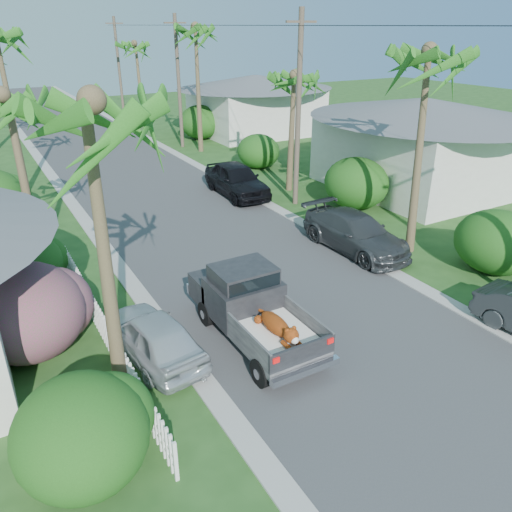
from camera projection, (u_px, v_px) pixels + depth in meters
ground at (398, 383)px, 12.69m from camera, size 120.00×120.00×0.00m
road at (120, 165)px, 32.34m from camera, size 8.00×100.00×0.02m
curb_left at (50, 174)px, 30.39m from camera, size 0.60×100.00×0.06m
curb_right at (182, 157)px, 34.28m from camera, size 0.60×100.00×0.06m
pickup_truck at (248, 303)px, 14.33m from camera, size 1.98×5.12×2.06m
parked_car_rm at (355, 233)px, 19.89m from camera, size 2.23×5.10×1.46m
parked_car_rf at (237, 180)px, 26.32m from camera, size 2.18×5.04×1.69m
parked_car_ln at (153, 336)px, 13.41m from camera, size 2.10×4.10×1.34m
palm_l_a at (83, 104)px, 9.33m from camera, size 4.40×4.40×8.20m
palm_l_b at (6, 96)px, 16.46m from camera, size 4.40×4.40×7.40m
palm_r_a at (433, 52)px, 17.13m from camera, size 4.40×4.40×8.70m
palm_r_b at (293, 76)px, 24.96m from camera, size 4.40×4.40×7.20m
palm_r_c at (195, 28)px, 32.52m from camera, size 4.40×4.40×9.40m
palm_r_d at (136, 44)px, 44.24m from camera, size 4.40×4.40×8.00m
shrub_l_a at (81, 434)px, 9.62m from camera, size 2.60×2.86×2.20m
shrub_l_b at (27, 312)px, 13.34m from camera, size 3.00×3.30×2.60m
shrub_l_c at (25, 263)px, 16.79m from camera, size 2.40×2.64×2.00m
shrub_r_a at (497, 242)px, 18.00m from camera, size 2.80×3.08×2.30m
shrub_r_b at (356, 183)px, 24.34m from camera, size 3.00×3.30×2.50m
shrub_r_c at (258, 151)px, 31.36m from camera, size 2.60×2.86×2.10m
shrub_r_d at (200, 122)px, 39.35m from camera, size 3.20×3.52×2.60m
picket_fence at (103, 328)px, 14.09m from camera, size 0.10×11.00×1.00m
house_right_near at (420, 148)px, 27.07m from camera, size 8.00×9.00×4.80m
house_right_far at (255, 107)px, 41.26m from camera, size 9.00×8.00×4.60m
utility_pole_b at (298, 111)px, 23.51m from camera, size 1.60×0.26×9.00m
utility_pole_c at (179, 82)px, 35.30m from camera, size 1.60×0.26×9.00m
utility_pole_d at (119, 68)px, 47.09m from camera, size 1.60×0.26×9.00m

